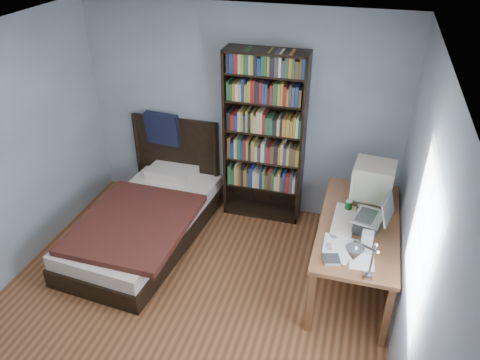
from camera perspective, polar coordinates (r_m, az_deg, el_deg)
The scene contains 14 objects.
room at distance 3.82m, azimuth -8.13°, elevation -3.72°, with size 4.20×4.24×2.50m.
desk at distance 5.22m, azimuth 14.19°, elevation -5.11°, with size 0.75×1.63×0.73m.
crt_monitor at distance 4.88m, azimuth 15.82°, elevation -0.07°, with size 0.42×0.39×0.45m.
laptop at distance 4.53m, azimuth 15.56°, elevation -4.86°, with size 0.39×0.37×0.40m.
desk_lamp at distance 3.42m, azimuth 14.10°, elevation -8.98°, with size 0.25×0.56×0.66m.
keyboard at distance 4.65m, azimuth 12.52°, elevation -4.76°, with size 0.20×0.51×0.04m, color beige.
speaker at distance 4.28m, azimuth 15.19°, elevation -7.30°, with size 0.10×0.10×0.20m, color #99999C.
soda_can at distance 4.77m, azimuth 13.08°, elevation -3.19°, with size 0.07×0.07×0.12m, color #073908.
mouse at distance 4.92m, azimuth 14.40°, elevation -2.82°, with size 0.07×0.11×0.04m, color silver.
phone_silver at distance 4.44m, azimuth 11.26°, elevation -6.64°, with size 0.05×0.09×0.02m, color #BBBBC0.
phone_grey at distance 4.30m, azimuth 10.80°, elevation -7.99°, with size 0.04×0.08×0.02m, color #99999C.
external_drive at distance 4.16m, azimuth 11.11°, elevation -9.51°, with size 0.13×0.13×0.03m, color #99999C.
bookshelf at distance 5.44m, azimuth 2.97°, elevation 5.07°, with size 0.93×0.30×2.06m.
bed at distance 5.54m, azimuth -11.17°, elevation -4.43°, with size 1.26×2.24×1.16m.
Camera 1 is at (1.40, -2.85, 3.40)m, focal length 35.00 mm.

